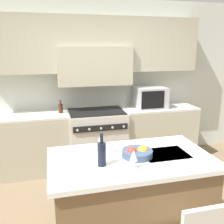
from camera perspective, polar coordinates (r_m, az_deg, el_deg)
name	(u,v)px	position (r m, az deg, el deg)	size (l,w,h in m)	color
back_cabinetry	(93,69)	(4.18, -4.41, 9.87)	(10.00, 0.46, 2.70)	silver
back_counter	(97,138)	(4.19, -3.52, -5.90)	(3.44, 0.62, 0.94)	#B2AD93
range_stove	(97,138)	(4.17, -3.47, -6.03)	(0.91, 0.70, 0.94)	beige
microwave	(150,97)	(4.27, 8.75, 3.36)	(0.50, 0.44, 0.35)	#B7B7BC
kitchen_island	(130,200)	(2.61, 4.21, -19.51)	(1.53, 0.86, 0.93)	brown
wine_bottle	(102,153)	(2.18, -2.37, -9.45)	(0.07, 0.07, 0.30)	black
wine_glass_near	(134,156)	(2.14, 4.98, -9.97)	(0.07, 0.07, 0.17)	white
wine_glass_far	(101,140)	(2.48, -2.62, -6.43)	(0.07, 0.07, 0.17)	white
fruit_bowl	(137,153)	(2.39, 5.78, -9.24)	(0.29, 0.29, 0.10)	#384C6B
oil_bottle_on_counter	(61,108)	(3.96, -11.68, 0.87)	(0.07, 0.07, 0.20)	#422314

